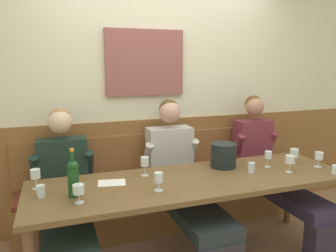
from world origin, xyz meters
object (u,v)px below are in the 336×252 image
object	(u,v)px
dining_table	(194,187)
person_right_seat	(182,177)
ice_bucket	(223,155)
wine_glass_mid_right	(159,178)
wine_glass_near_bucket	(35,175)
wine_glass_right_end	(145,162)
person_center_right_seat	(271,166)
water_tumbler_right	(251,168)
water_tumbler_center	(41,191)
water_tumbler_left	(336,170)
wine_glass_by_bottle	(290,160)
wine_glass_center_front	(294,154)
wine_glass_center_rear	(268,156)
person_center_left_seat	(65,195)
wine_glass_mid_left	(319,157)
wine_glass_left_end	(79,190)
wall_bench	(166,199)
wine_bottle_amber_mid	(73,177)

from	to	relation	value
dining_table	person_right_seat	xyz separation A→B (m)	(0.03, 0.34, -0.04)
ice_bucket	wine_glass_mid_right	size ratio (longest dim) A/B	1.68
wine_glass_near_bucket	wine_glass_right_end	bearing A→B (deg)	0.98
person_center_right_seat	water_tumbler_right	bearing A→B (deg)	-142.75
wine_glass_right_end	person_center_right_seat	bearing A→B (deg)	5.83
water_tumbler_center	water_tumbler_left	size ratio (longest dim) A/B	1.15
water_tumbler_right	wine_glass_right_end	bearing A→B (deg)	165.63
wine_glass_by_bottle	ice_bucket	bearing A→B (deg)	144.85
person_center_right_seat	wine_glass_center_front	bearing A→B (deg)	-80.79
wine_glass_center_rear	water_tumbler_right	size ratio (longest dim) A/B	1.69
ice_bucket	person_center_left_seat	bearing A→B (deg)	174.80
person_center_right_seat	dining_table	bearing A→B (deg)	-161.07
wine_glass_center_rear	water_tumbler_left	xyz separation A→B (m)	(0.42, -0.35, -0.07)
wine_glass_mid_left	water_tumbler_center	xyz separation A→B (m)	(-2.31, 0.10, -0.05)
ice_bucket	wine_glass_left_end	size ratio (longest dim) A/B	1.81
wine_glass_near_bucket	wine_glass_mid_right	distance (m)	0.90
wine_glass_left_end	wine_glass_right_end	world-z (taller)	wine_glass_right_end
wall_bench	water_tumbler_left	size ratio (longest dim) A/B	38.34
ice_bucket	wine_glass_near_bucket	distance (m)	1.55
wine_glass_mid_left	ice_bucket	bearing A→B (deg)	160.12
person_center_right_seat	water_tumbler_left	world-z (taller)	person_center_right_seat
person_right_seat	wine_bottle_amber_mid	distance (m)	1.06
wine_bottle_amber_mid	wine_glass_right_end	bearing A→B (deg)	23.47
dining_table	wine_glass_mid_left	size ratio (longest dim) A/B	18.96
wine_glass_center_front	wine_glass_center_rear	distance (m)	0.29
dining_table	water_tumbler_left	xyz separation A→B (m)	(1.15, -0.29, 0.11)
wine_glass_mid_left	wine_glass_right_end	size ratio (longest dim) A/B	0.86
wine_glass_by_bottle	person_center_left_seat	bearing A→B (deg)	166.20
dining_table	wine_glass_by_bottle	xyz separation A→B (m)	(0.82, -0.12, 0.18)
wine_glass_center_front	water_tumbler_center	bearing A→B (deg)	-178.45
wine_glass_mid_right	water_tumbler_right	distance (m)	0.87
dining_table	wine_glass_right_end	xyz separation A→B (m)	(-0.36, 0.20, 0.19)
wine_glass_center_front	wine_glass_by_bottle	world-z (taller)	wine_glass_by_bottle
person_right_seat	wine_glass_mid_right	bearing A→B (deg)	-127.72
dining_table	wine_bottle_amber_mid	world-z (taller)	wine_bottle_amber_mid
wine_glass_left_end	water_tumbler_left	xyz separation A→B (m)	(2.06, -0.12, -0.05)
wine_glass_center_rear	person_center_left_seat	bearing A→B (deg)	171.33
dining_table	wine_glass_center_front	xyz separation A→B (m)	(1.03, 0.07, 0.16)
wall_bench	water_tumbler_left	bearing A→B (deg)	-40.56
person_center_right_seat	wine_glass_center_front	xyz separation A→B (m)	(0.04, -0.27, 0.20)
wine_glass_left_end	wine_glass_by_bottle	distance (m)	1.73
wall_bench	ice_bucket	size ratio (longest dim) A/B	12.56
person_center_right_seat	wine_glass_near_bucket	xyz separation A→B (m)	(-2.17, -0.15, 0.21)
ice_bucket	water_tumbler_center	world-z (taller)	ice_bucket
wine_glass_left_end	water_tumbler_left	world-z (taller)	wine_glass_left_end
wine_glass_mid_left	wine_glass_by_bottle	bearing A→B (deg)	-174.51
wall_bench	wine_glass_by_bottle	bearing A→B (deg)	-44.82
wine_bottle_amber_mid	wine_glass_by_bottle	size ratio (longest dim) A/B	2.34
wall_bench	wine_glass_mid_left	size ratio (longest dim) A/B	21.16
person_right_seat	wine_glass_mid_right	xyz separation A→B (m)	(-0.38, -0.49, 0.20)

